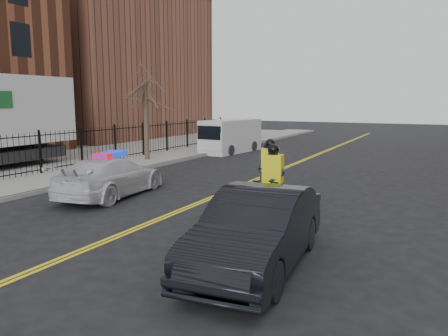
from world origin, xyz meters
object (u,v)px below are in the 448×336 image
at_px(police_cruiser, 111,176).
at_px(dark_sedan, 258,229).
at_px(cyclist_far, 270,177).
at_px(cargo_van, 230,136).
at_px(cyclist_near, 272,191).

relative_size(police_cruiser, dark_sedan, 1.05).
bearing_deg(dark_sedan, police_cruiser, 147.02).
bearing_deg(cyclist_far, police_cruiser, -173.65).
relative_size(police_cruiser, cargo_van, 0.97).
bearing_deg(police_cruiser, cyclist_near, 172.94).
distance_m(dark_sedan, cargo_van, 20.14).
height_order(dark_sedan, cyclist_far, cyclist_far).
relative_size(cyclist_near, cyclist_far, 1.03).
bearing_deg(cyclist_far, cargo_van, 109.35).
bearing_deg(police_cruiser, cyclist_far, -168.44).
bearing_deg(police_cruiser, dark_sedan, 144.63).
height_order(police_cruiser, cyclist_near, cyclist_near).
relative_size(police_cruiser, cyclist_far, 2.34).
height_order(dark_sedan, cargo_van, cargo_van).
xyz_separation_m(police_cruiser, dark_sedan, (7.29, -3.88, 0.08)).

